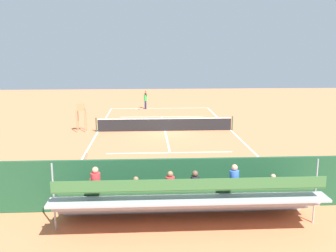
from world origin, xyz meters
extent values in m
plane|color=#CC7047|center=(0.00, 0.00, 0.00)|extent=(60.00, 60.00, 0.00)
cube|color=white|center=(0.00, -11.00, 0.00)|extent=(10.00, 0.10, 0.01)
cube|color=white|center=(0.00, 11.00, 0.00)|extent=(10.00, 0.10, 0.01)
cube|color=white|center=(-5.00, 0.00, 0.00)|extent=(0.10, 22.00, 0.01)
cube|color=white|center=(5.00, 0.00, 0.00)|extent=(0.10, 22.00, 0.01)
cube|color=white|center=(0.00, -6.05, 0.00)|extent=(7.50, 0.10, 0.01)
cube|color=white|center=(0.00, 6.05, 0.00)|extent=(7.50, 0.10, 0.01)
cube|color=white|center=(0.00, 0.00, 0.00)|extent=(0.10, 12.10, 0.01)
cube|color=white|center=(0.00, -11.00, 0.00)|extent=(0.10, 0.30, 0.01)
cube|color=black|center=(0.00, 0.00, 0.46)|extent=(10.00, 0.02, 0.91)
cube|color=white|center=(0.00, 0.00, 0.94)|extent=(10.00, 0.04, 0.06)
cylinder|color=#2D5133|center=(-5.10, 0.00, 0.54)|extent=(0.10, 0.10, 1.07)
cylinder|color=#2D5133|center=(5.10, 0.00, 0.54)|extent=(0.10, 0.10, 1.07)
cube|color=#1E4C2D|center=(0.00, 14.00, 1.00)|extent=(18.00, 0.16, 2.00)
cube|color=#9EA0A5|center=(0.00, 14.35, 0.23)|extent=(9.00, 0.10, 0.45)
cube|color=#9EA0A5|center=(0.00, 14.70, 0.41)|extent=(9.00, 0.80, 0.08)
cube|color=#9EA0A5|center=(0.00, 14.32, 0.23)|extent=(9.00, 0.04, 0.45)
cube|color=#386B38|center=(0.00, 14.80, 0.83)|extent=(8.60, 0.36, 0.04)
cube|color=#386B38|center=(0.00, 14.98, 1.03)|extent=(8.60, 0.03, 0.36)
cube|color=#9EA0A5|center=(0.00, 15.50, 0.86)|extent=(9.00, 0.80, 0.08)
cube|color=#9EA0A5|center=(0.00, 15.12, 0.68)|extent=(9.00, 0.04, 0.45)
cube|color=#386B38|center=(0.00, 15.60, 1.28)|extent=(8.60, 0.36, 0.04)
cube|color=#386B38|center=(0.00, 15.78, 1.48)|extent=(8.60, 0.03, 0.36)
cube|color=#9EA0A5|center=(0.00, 16.30, 1.31)|extent=(9.00, 0.80, 0.08)
cube|color=#9EA0A5|center=(0.00, 15.92, 1.12)|extent=(9.00, 0.04, 0.45)
cube|color=#386B38|center=(0.00, 16.40, 1.73)|extent=(8.60, 0.36, 0.04)
cube|color=#386B38|center=(0.00, 16.58, 1.93)|extent=(8.60, 0.03, 0.36)
cylinder|color=#9EA0A5|center=(-4.50, 15.50, 1.18)|extent=(0.06, 0.06, 2.35)
cylinder|color=#9EA0A5|center=(4.50, 15.50, 1.18)|extent=(0.06, 0.06, 2.35)
cube|color=#2D2D33|center=(2.96, 16.23, 1.77)|extent=(0.32, 0.40, 0.12)
cylinder|color=red|center=(2.96, 16.35, 2.06)|extent=(0.30, 0.30, 0.45)
sphere|color=tan|center=(2.96, 16.35, 2.38)|extent=(0.20, 0.20, 0.20)
cube|color=#2D2D33|center=(-3.23, 14.63, 0.87)|extent=(0.32, 0.40, 0.12)
cylinder|color=red|center=(-3.23, 14.75, 1.16)|extent=(0.30, 0.30, 0.45)
sphere|color=tan|center=(-3.23, 14.75, 1.48)|extent=(0.20, 0.20, 0.20)
cube|color=#2D2D33|center=(-1.40, 16.23, 1.77)|extent=(0.32, 0.40, 0.12)
cylinder|color=blue|center=(-1.40, 16.35, 2.06)|extent=(0.30, 0.30, 0.45)
sphere|color=tan|center=(-1.40, 16.35, 2.38)|extent=(0.20, 0.20, 0.20)
cube|color=#2D2D33|center=(3.33, 14.63, 0.87)|extent=(0.32, 0.40, 0.12)
cylinder|color=pink|center=(3.33, 14.75, 1.16)|extent=(0.30, 0.30, 0.45)
sphere|color=brown|center=(3.33, 14.75, 1.48)|extent=(0.20, 0.20, 0.20)
cube|color=#2D2D33|center=(1.77, 14.63, 0.87)|extent=(0.32, 0.40, 0.12)
cylinder|color=black|center=(1.77, 14.75, 1.16)|extent=(0.30, 0.30, 0.45)
sphere|color=#8C6647|center=(1.77, 14.75, 1.48)|extent=(0.20, 0.20, 0.20)
cube|color=#2D2D33|center=(-0.26, 15.43, 1.32)|extent=(0.32, 0.40, 0.12)
cylinder|color=black|center=(-0.26, 15.55, 1.60)|extent=(0.30, 0.30, 0.45)
sphere|color=brown|center=(-0.26, 15.55, 1.93)|extent=(0.20, 0.20, 0.20)
cube|color=#2D2D33|center=(0.58, 15.43, 1.32)|extent=(0.32, 0.40, 0.12)
cylinder|color=red|center=(0.58, 15.55, 1.60)|extent=(0.30, 0.30, 0.45)
sphere|color=#8C6647|center=(0.58, 15.55, 1.93)|extent=(0.20, 0.20, 0.20)
cylinder|color=#A88456|center=(5.90, -0.51, 0.80)|extent=(0.07, 0.07, 1.60)
cylinder|color=#A88456|center=(6.50, -0.51, 0.80)|extent=(0.07, 0.07, 1.60)
cylinder|color=#A88456|center=(5.90, 0.09, 0.80)|extent=(0.07, 0.07, 1.60)
cylinder|color=#A88456|center=(6.50, 0.09, 0.80)|extent=(0.07, 0.07, 1.60)
cube|color=#A88456|center=(6.20, -0.21, 1.63)|extent=(0.56, 0.56, 0.06)
cube|color=#A88456|center=(6.20, 0.03, 1.90)|extent=(0.56, 0.06, 0.48)
cube|color=#A88456|center=(5.94, -0.21, 1.78)|extent=(0.04, 0.48, 0.04)
cube|color=#A88456|center=(6.46, -0.21, 1.78)|extent=(0.04, 0.48, 0.04)
cube|color=#9E754C|center=(-3.22, 13.20, 0.45)|extent=(1.80, 0.40, 0.05)
cylinder|color=#9E754C|center=(-3.97, 13.20, 0.23)|extent=(0.06, 0.06, 0.45)
cylinder|color=#9E754C|center=(-2.47, 13.20, 0.23)|extent=(0.06, 0.06, 0.45)
cube|color=#9E754C|center=(-3.22, 13.38, 0.75)|extent=(1.80, 0.04, 0.36)
cube|color=#B22D2D|center=(-1.58, 13.40, 0.18)|extent=(0.90, 0.36, 0.36)
cylinder|color=navy|center=(1.50, -10.77, 0.42)|extent=(0.14, 0.14, 0.85)
cylinder|color=navy|center=(1.43, -10.56, 0.42)|extent=(0.14, 0.14, 0.85)
cylinder|color=green|center=(1.47, -10.67, 1.15)|extent=(0.46, 0.46, 0.60)
sphere|color=brown|center=(1.47, -10.67, 1.56)|extent=(0.22, 0.22, 0.22)
cylinder|color=brown|center=(1.40, -10.46, 1.65)|extent=(0.26, 0.16, 0.55)
cylinder|color=brown|center=(1.54, -10.88, 1.18)|extent=(0.11, 0.11, 0.50)
cylinder|color=black|center=(2.20, -10.49, 0.01)|extent=(0.24, 0.19, 0.03)
torus|color=#D8CC4C|center=(2.41, -10.65, 0.01)|extent=(0.43, 0.43, 0.02)
cylinder|color=white|center=(2.41, -10.65, 0.01)|extent=(0.25, 0.25, 0.00)
sphere|color=#CCDB33|center=(-1.01, -6.95, 0.03)|extent=(0.07, 0.07, 0.07)
sphere|color=#CCDB33|center=(-0.98, -9.40, 0.03)|extent=(0.07, 0.07, 0.07)
cylinder|color=#232328|center=(3.81, 13.01, 0.42)|extent=(0.14, 0.14, 0.85)
cylinder|color=#232328|center=(3.86, 12.80, 0.42)|extent=(0.14, 0.14, 0.85)
cylinder|color=red|center=(3.83, 12.90, 1.15)|extent=(0.43, 0.43, 0.60)
sphere|color=tan|center=(3.83, 12.90, 1.56)|extent=(0.22, 0.22, 0.22)
cylinder|color=tan|center=(3.88, 12.69, 1.65)|extent=(0.26, 0.14, 0.55)
cylinder|color=tan|center=(3.78, 13.12, 1.18)|extent=(0.11, 0.11, 0.50)
camera|label=1|loc=(1.34, 27.60, 6.06)|focal=40.33mm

